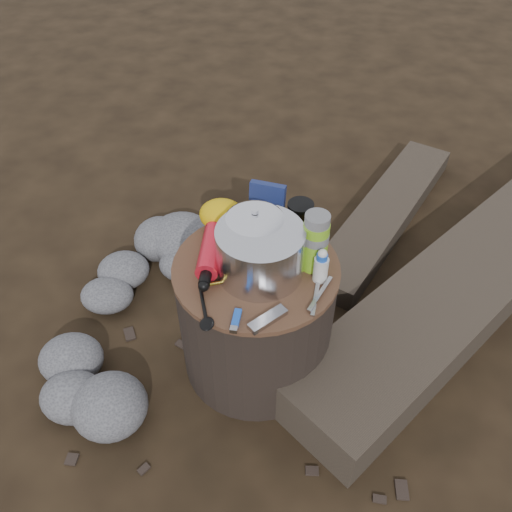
# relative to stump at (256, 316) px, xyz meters

# --- Properties ---
(ground) EXTENTS (60.00, 60.00, 0.00)m
(ground) POSITION_rel_stump_xyz_m (0.00, 0.00, -0.22)
(ground) COLOR black
(ground) RESTS_ON ground
(stump) EXTENTS (0.48, 0.48, 0.44)m
(stump) POSITION_rel_stump_xyz_m (0.00, 0.00, 0.00)
(stump) COLOR black
(stump) RESTS_ON ground
(rock_ring) EXTENTS (0.40, 0.88, 0.17)m
(rock_ring) POSITION_rel_stump_xyz_m (-0.44, 0.08, -0.13)
(rock_ring) COLOR #525256
(rock_ring) RESTS_ON ground
(log_main) EXTENTS (1.51, 1.80, 0.17)m
(log_main) POSITION_rel_stump_xyz_m (0.81, 0.50, -0.13)
(log_main) COLOR #352C23
(log_main) RESTS_ON ground
(log_small) EXTENTS (0.64, 1.10, 0.09)m
(log_small) POSITION_rel_stump_xyz_m (0.44, 0.81, -0.17)
(log_small) COLOR #352C23
(log_small) RESTS_ON ground
(foil_windscreen) EXTENTS (0.24, 0.24, 0.15)m
(foil_windscreen) POSITION_rel_stump_xyz_m (0.01, -0.02, 0.29)
(foil_windscreen) COLOR silver
(foil_windscreen) RESTS_ON stump
(camping_pot) EXTENTS (0.17, 0.17, 0.17)m
(camping_pot) POSITION_rel_stump_xyz_m (-0.01, 0.04, 0.30)
(camping_pot) COLOR white
(camping_pot) RESTS_ON stump
(fuel_bottle) EXTENTS (0.08, 0.26, 0.06)m
(fuel_bottle) POSITION_rel_stump_xyz_m (-0.13, 0.02, 0.25)
(fuel_bottle) COLOR red
(fuel_bottle) RESTS_ON stump
(thermos) EXTENTS (0.07, 0.07, 0.18)m
(thermos) POSITION_rel_stump_xyz_m (0.16, 0.03, 0.31)
(thermos) COLOR #7AB921
(thermos) RESTS_ON stump
(travel_mug) EXTENTS (0.07, 0.07, 0.11)m
(travel_mug) POSITION_rel_stump_xyz_m (0.11, 0.16, 0.28)
(travel_mug) COLOR black
(travel_mug) RESTS_ON stump
(stuff_sack) EXTENTS (0.14, 0.11, 0.09)m
(stuff_sack) POSITION_rel_stump_xyz_m (-0.13, 0.16, 0.27)
(stuff_sack) COLOR #DEAC09
(stuff_sack) RESTS_ON stump
(food_pouch) EXTENTS (0.11, 0.04, 0.14)m
(food_pouch) POSITION_rel_stump_xyz_m (0.00, 0.20, 0.29)
(food_pouch) COLOR navy
(food_pouch) RESTS_ON stump
(lighter) EXTENTS (0.02, 0.07, 0.01)m
(lighter) POSITION_rel_stump_xyz_m (-0.02, -0.20, 0.23)
(lighter) COLOR blue
(lighter) RESTS_ON stump
(multitool) EXTENTS (0.10, 0.10, 0.02)m
(multitool) POSITION_rel_stump_xyz_m (0.06, -0.19, 0.23)
(multitool) COLOR #A3A3A7
(multitool) RESTS_ON stump
(pot_grabber) EXTENTS (0.07, 0.15, 0.01)m
(pot_grabber) POSITION_rel_stump_xyz_m (0.18, -0.09, 0.23)
(pot_grabber) COLOR #A3A3A7
(pot_grabber) RESTS_ON stump
(spork) EXTENTS (0.08, 0.15, 0.01)m
(spork) POSITION_rel_stump_xyz_m (-0.11, -0.17, 0.23)
(spork) COLOR black
(spork) RESTS_ON stump
(squeeze_bottle) EXTENTS (0.04, 0.04, 0.10)m
(squeeze_bottle) POSITION_rel_stump_xyz_m (0.18, -0.02, 0.27)
(squeeze_bottle) COLOR silver
(squeeze_bottle) RESTS_ON stump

